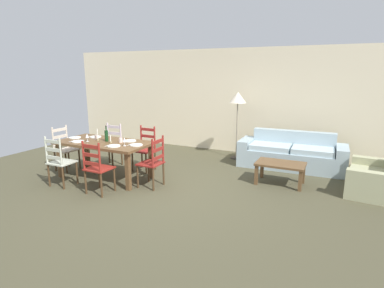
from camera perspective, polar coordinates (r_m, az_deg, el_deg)
The scene contains 32 objects.
ground_plane at distance 5.91m, azimuth -5.51°, elevation -8.10°, with size 9.60×9.60×0.02m, color #47442F.
wall_far at distance 8.54m, azimuth 5.91°, elevation 7.81°, with size 9.60×0.16×2.70m, color beige.
dining_table at distance 6.53m, azimuth -15.58°, elevation -0.31°, with size 1.90×0.96×0.75m.
dining_chair_near_left at distance 6.36m, azimuth -22.86°, elevation -2.94°, with size 0.43×0.41×0.96m.
dining_chair_near_right at distance 5.74m, azimuth -16.81°, elevation -4.12°, with size 0.43×0.41×0.96m.
dining_chair_far_left at distance 7.39m, azimuth -14.36°, elevation -0.19°, with size 0.43×0.41×0.96m.
dining_chair_far_right at distance 6.91m, azimuth -8.51°, elevation -0.82°, with size 0.43×0.41×0.96m.
dining_chair_head_west at distance 7.39m, azimuth -22.06°, elevation -0.74°, with size 0.42×0.44×0.96m.
dining_chair_head_east at distance 5.86m, azimuth -7.12°, elevation -3.29°, with size 0.40×0.42×0.96m.
dinner_plate_near_left at distance 6.64m, azimuth -19.98°, elevation 0.44°, with size 0.24×0.24×0.02m, color white.
fork_near_left at distance 6.75m, azimuth -20.87°, elevation 0.51°, with size 0.02×0.17×0.01m, color silver.
dinner_plate_near_right at distance 6.04m, azimuth -13.97°, elevation -0.35°, with size 0.24×0.24×0.02m, color white.
fork_near_right at distance 6.13m, azimuth -15.05°, elevation -0.26°, with size 0.02×0.17×0.01m, color silver.
dinner_plate_far_left at distance 6.99m, azimuth -17.07°, elevation 1.25°, with size 0.24×0.24×0.02m, color white.
fork_far_left at distance 7.09m, azimuth -17.97°, elevation 1.30°, with size 0.02×0.17×0.01m, color silver.
dinner_plate_far_right at distance 6.42m, azimuth -11.14°, elevation 0.58°, with size 0.24×0.24×0.02m, color white.
fork_far_right at distance 6.51m, azimuth -12.20°, elevation 0.64°, with size 0.02×0.17×0.01m, color silver.
dinner_plate_head_west at distance 7.04m, azimuth -20.43°, elevation 1.09°, with size 0.24×0.24×0.02m, color white.
fork_head_west at distance 7.15m, azimuth -21.26°, elevation 1.14°, with size 0.02×0.17×0.01m, color silver.
dinner_plate_head_east at distance 6.03m, azimuth -10.04°, elevation -0.18°, with size 0.24×0.24×0.02m, color white.
fork_head_east at distance 6.12m, azimuth -11.18°, elevation -0.09°, with size 0.02×0.17×0.01m, color silver.
wine_bottle at distance 6.50m, azimuth -15.24°, elevation 1.49°, with size 0.07×0.07×0.32m.
wine_glass_near_left at distance 6.59m, azimuth -18.47°, elevation 1.38°, with size 0.06×0.06×0.16m.
wine_glass_near_right at distance 6.02m, azimuth -12.16°, elevation 0.70°, with size 0.06×0.06×0.16m.
coffee_cup_primary at distance 6.34m, azimuth -12.79°, elevation 0.68°, with size 0.07×0.07×0.09m, color beige.
coffee_cup_secondary at distance 6.75m, azimuth -16.94°, elevation 1.18°, with size 0.07×0.07×0.09m, color beige.
candle_tall at distance 6.63m, azimuth -16.73°, elevation 1.17°, with size 0.05×0.05×0.24m.
candle_short at distance 6.34m, azimuth -14.53°, elevation 0.55°, with size 0.05×0.05×0.15m.
couch at distance 7.41m, azimuth 17.56°, elevation -1.85°, with size 2.30×0.87×0.80m.
coffee_table at distance 6.23m, azimuth 15.74°, elevation -3.88°, with size 0.90×0.56×0.42m.
armchair_upholstered at distance 6.45m, azimuth 30.61°, elevation -5.65°, with size 0.92×1.24×0.72m.
standing_lamp at distance 7.69m, azimuth 8.30°, elevation 7.62°, with size 0.40×0.40×1.64m.
Camera 1 is at (2.89, -4.70, 2.11)m, focal length 29.44 mm.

